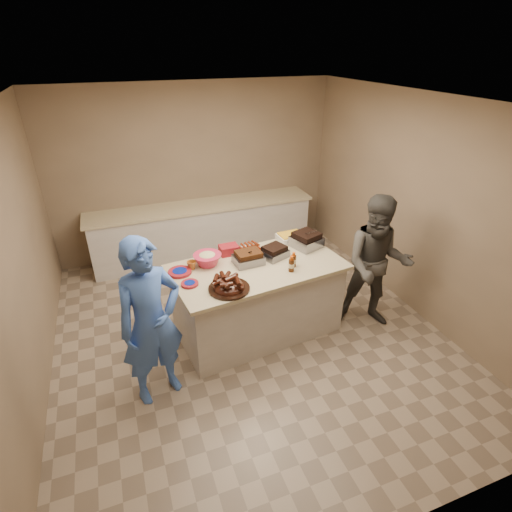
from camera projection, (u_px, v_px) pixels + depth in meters
name	position (u px, v px, depth m)	size (l,w,h in m)	color
room	(249.00, 333.00, 4.95)	(4.50, 5.00, 2.70)	#897359
back_counter	(204.00, 230.00, 6.55)	(3.60, 0.64, 0.90)	beige
island	(257.00, 330.00, 5.00)	(1.96, 1.03, 0.93)	beige
rib_platter	(229.00, 289.00, 4.13)	(0.43, 0.43, 0.17)	#41180D
pulled_pork_tray	(248.00, 263.00, 4.61)	(0.33, 0.25, 0.10)	#47230F
brisket_tray	(274.00, 257.00, 4.74)	(0.29, 0.24, 0.09)	black
roasting_pan	(306.00, 246.00, 4.98)	(0.32, 0.32, 0.13)	gray
coleslaw_bowl	(208.00, 265.00, 4.58)	(0.32, 0.32, 0.22)	#C42748
sausage_plate	(250.00, 252.00, 4.85)	(0.33, 0.33, 0.05)	silver
mac_cheese_dish	(290.00, 239.00, 5.16)	(0.33, 0.24, 0.09)	yellow
bbq_bottle_a	(291.00, 271.00, 4.45)	(0.06, 0.06, 0.19)	#3C1B08
bbq_bottle_b	(293.00, 266.00, 4.55)	(0.06, 0.06, 0.18)	#3C1B08
mustard_bottle	(238.00, 263.00, 4.61)	(0.04, 0.04, 0.11)	#FDBB01
sauce_bowl	(239.00, 260.00, 4.68)	(0.14, 0.04, 0.14)	silver
plate_stack_large	(180.00, 273.00, 4.41)	(0.26, 0.26, 0.03)	maroon
plate_stack_small	(190.00, 285.00, 4.20)	(0.18, 0.18, 0.03)	maroon
plastic_cup	(192.00, 269.00, 4.49)	(0.11, 0.10, 0.11)	#AA6121
basket_stack	(229.00, 254.00, 4.81)	(0.22, 0.17, 0.11)	maroon
guest_blue	(162.00, 390.00, 4.14)	(0.64, 1.75, 0.42)	#4473DA
guest_gray	(367.00, 321.00, 5.16)	(0.82, 1.70, 0.64)	#494742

